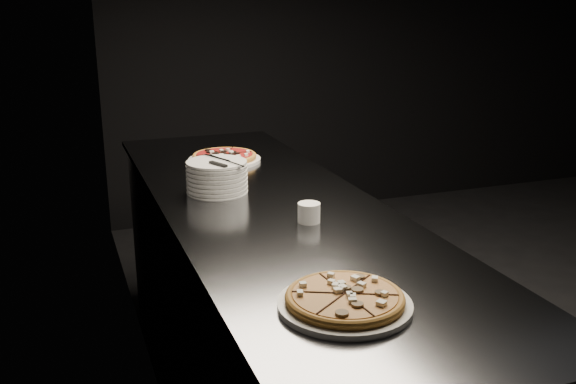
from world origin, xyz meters
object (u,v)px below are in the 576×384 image
object	(u,v)px
counter	(272,322)
cutlery	(220,161)
plate_stack	(217,177)
pizza_mushroom	(345,300)
ramekin	(309,212)
pizza_tomato	(224,157)

from	to	relation	value
counter	cutlery	bearing A→B (deg)	124.98
plate_stack	cutlery	xyz separation A→B (m)	(0.01, -0.02, 0.06)
pizza_mushroom	ramekin	xyz separation A→B (m)	(0.15, 0.58, 0.01)
counter	plate_stack	xyz separation A→B (m)	(-0.14, 0.20, 0.52)
counter	cutlery	distance (m)	0.62
pizza_tomato	pizza_mushroom	bearing A→B (deg)	-93.89
cutlery	counter	bearing A→B (deg)	-79.43
plate_stack	ramekin	world-z (taller)	plate_stack
cutlery	pizza_tomato	bearing A→B (deg)	49.06
ramekin	pizza_mushroom	bearing A→B (deg)	-104.15
counter	ramekin	world-z (taller)	ramekin
pizza_tomato	plate_stack	world-z (taller)	plate_stack
pizza_tomato	ramekin	world-z (taller)	ramekin
counter	ramekin	distance (m)	0.54
cutlery	pizza_mushroom	bearing A→B (deg)	-112.32
counter	plate_stack	distance (m)	0.57
plate_stack	cutlery	size ratio (longest dim) A/B	0.94
pizza_mushroom	plate_stack	xyz separation A→B (m)	(-0.04, 1.00, 0.04)
counter	ramekin	xyz separation A→B (m)	(0.05, -0.22, 0.49)
ramekin	plate_stack	bearing A→B (deg)	114.01
pizza_mushroom	ramekin	bearing A→B (deg)	75.85
plate_stack	ramekin	xyz separation A→B (m)	(0.19, -0.43, -0.02)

